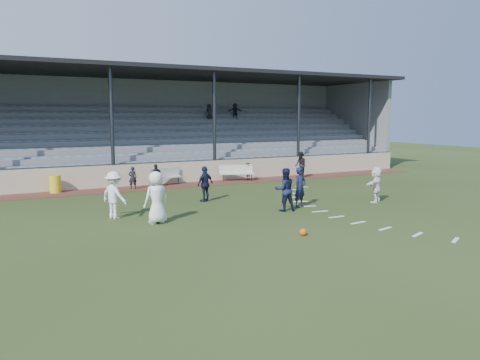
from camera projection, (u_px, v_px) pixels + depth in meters
name	position (u px, v px, depth m)	size (l,w,h in m)	color
ground	(272.00, 225.00, 16.51)	(90.00, 90.00, 0.00)	#2D3D19
cinder_track	(174.00, 186.00, 25.76)	(34.00, 2.00, 0.02)	#532A21
retaining_wall	(167.00, 173.00, 26.60)	(34.00, 0.18, 1.20)	beige
bench_left	(165.00, 175.00, 25.91)	(2.03, 1.01, 0.95)	beige
bench_right	(237.00, 171.00, 27.66)	(2.02, 1.10, 0.95)	beige
trash_bin	(55.00, 184.00, 23.36)	(0.54, 0.54, 0.87)	yellow
football	(303.00, 232.00, 15.00)	(0.23, 0.23, 0.23)	#E75A0D
player_white_lead	(156.00, 197.00, 16.64)	(0.92, 0.60, 1.88)	white
player_navy_lead	(300.00, 187.00, 19.65)	(0.61, 0.40, 1.69)	#141938
player_navy_mid	(285.00, 190.00, 18.87)	(0.85, 0.66, 1.75)	#141938
player_white_wing	(114.00, 195.00, 17.44)	(1.15, 0.66, 1.78)	white
player_navy_wing	(205.00, 184.00, 20.96)	(0.94, 0.39, 1.60)	#141938
player_white_back	(376.00, 184.00, 20.82)	(1.48, 0.47, 1.59)	white
official	(301.00, 165.00, 29.09)	(0.79, 0.62, 1.63)	black
sub_left_near	(133.00, 178.00, 24.54)	(0.43, 0.28, 1.19)	black
sub_left_far	(156.00, 176.00, 25.15)	(0.74, 0.31, 1.25)	black
sub_right	(248.00, 171.00, 27.99)	(0.67, 0.39, 1.04)	black
grandstand	(144.00, 141.00, 30.54)	(34.60, 9.00, 6.61)	gray
penalty_arc	(362.00, 214.00, 18.37)	(3.89, 14.63, 0.01)	white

